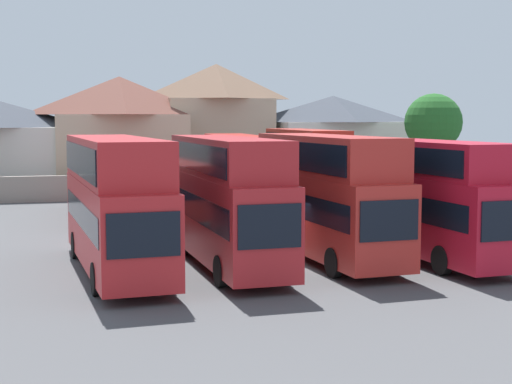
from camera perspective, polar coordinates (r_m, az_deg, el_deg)
The scene contains 14 objects.
ground at distance 48.18m, azimuth -4.51°, elevation -1.39°, with size 140.00×140.00×0.00m, color #4C4C4F.
depot_boundary_wall at distance 55.55m, azimuth -5.90°, elevation 0.45°, with size 56.00×0.50×1.80m, color gray.
bus_1 at distance 29.16m, azimuth -10.38°, elevation -0.37°, with size 3.34×11.59×5.05m.
bus_2 at distance 29.70m, azimuth -2.15°, elevation -0.20°, with size 2.81×10.76×5.03m.
bus_3 at distance 31.28m, azimuth 5.30°, elevation 0.11°, with size 3.21×10.48×5.08m.
bus_4 at distance 32.83m, azimuth 11.90°, elevation 0.08°, with size 3.29×12.19×4.87m.
bus_5 at distance 45.27m, azimuth -11.10°, elevation 0.48°, with size 2.60×12.01×3.29m.
bus_6 at distance 45.55m, azimuth -7.20°, elevation 0.72°, with size 2.82×11.03×3.52m.
bus_7 at distance 46.11m, azimuth -1.29°, elevation 1.66°, with size 3.03×11.35×4.74m.
bus_8 at distance 47.12m, azimuth 3.74°, elevation 1.94°, with size 2.68×11.07×5.07m.
house_terrace_centre at distance 61.20m, azimuth -10.05°, elevation 4.32°, with size 10.31×8.33×8.98m.
house_terrace_right at distance 63.75m, azimuth -2.95°, elevation 4.99°, with size 8.95×6.47×10.18m.
house_terrace_far_right at distance 65.99m, azimuth 5.72°, elevation 3.86°, with size 10.79×7.94×7.63m.
tree_left_of_lot at distance 59.45m, azimuth 13.00°, elevation 5.00°, with size 4.32×4.32×7.60m.
Camera 1 is at (-8.37, -29.09, 5.81)m, focal length 53.98 mm.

